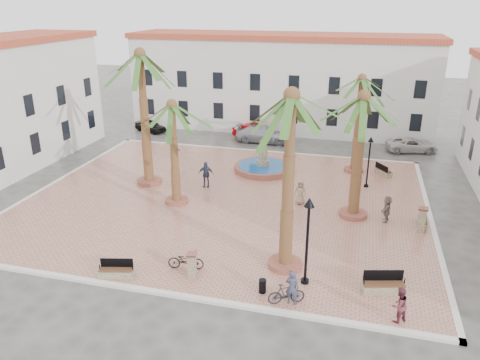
{
  "coord_description": "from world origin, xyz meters",
  "views": [
    {
      "loc": [
        8.33,
        -27.59,
        12.71
      ],
      "look_at": [
        1.0,
        0.0,
        1.6
      ],
      "focal_mm": 35.0,
      "sensor_mm": 36.0,
      "label": 1
    }
  ],
  "objects_px": {
    "bench_e": "(422,221)",
    "bollard_e": "(422,219)",
    "lamppost_e": "(369,153)",
    "bollard_se": "(192,265)",
    "bench_ne": "(383,172)",
    "pedestrian_fountain_b": "(206,174)",
    "pedestrian_east": "(387,209)",
    "lamppost_s": "(308,226)",
    "pedestrian_north": "(176,149)",
    "cyclist_b": "(399,305)",
    "bench_s": "(117,272)",
    "palm_sw": "(172,117)",
    "car_black": "(151,126)",
    "fountain": "(263,167)",
    "car_red": "(255,132)",
    "pedestrian_fountain_a": "(300,192)",
    "palm_s": "(291,117)",
    "bicycle_a": "(186,260)",
    "bench_se": "(383,287)",
    "bollard_n": "(263,150)",
    "litter_bin": "(262,286)",
    "palm_ne": "(361,89)",
    "bicycle_b": "(286,294)",
    "cyclist_a": "(292,287)",
    "car_white": "(412,145)",
    "car_silver": "(264,134)",
    "palm_e": "(363,112)"
  },
  "relations": [
    {
      "from": "palm_s",
      "to": "bicycle_b",
      "type": "relative_size",
      "value": 5.41
    },
    {
      "from": "bollard_n",
      "to": "car_black",
      "type": "distance_m",
      "value": 14.24
    },
    {
      "from": "bollard_n",
      "to": "car_black",
      "type": "height_order",
      "value": "bollard_n"
    },
    {
      "from": "palm_s",
      "to": "pedestrian_fountain_b",
      "type": "bearing_deg",
      "value": 128.61
    },
    {
      "from": "bench_ne",
      "to": "pedestrian_fountain_a",
      "type": "distance_m",
      "value": 8.89
    },
    {
      "from": "palm_e",
      "to": "car_black",
      "type": "distance_m",
      "value": 26.51
    },
    {
      "from": "bollard_n",
      "to": "bollard_e",
      "type": "relative_size",
      "value": 0.99
    },
    {
      "from": "palm_s",
      "to": "lamppost_e",
      "type": "distance_m",
      "value": 13.6
    },
    {
      "from": "fountain",
      "to": "car_red",
      "type": "xyz_separation_m",
      "value": [
        -2.72,
        8.84,
        0.25
      ]
    },
    {
      "from": "palm_s",
      "to": "car_red",
      "type": "xyz_separation_m",
      "value": [
        -6.75,
        22.23,
        -7.1
      ]
    },
    {
      "from": "bollard_e",
      "to": "pedestrian_fountain_a",
      "type": "distance_m",
      "value": 7.56
    },
    {
      "from": "bench_ne",
      "to": "bollard_e",
      "type": "distance_m",
      "value": 9.36
    },
    {
      "from": "car_silver",
      "to": "palm_s",
      "type": "bearing_deg",
      "value": -165.25
    },
    {
      "from": "cyclist_b",
      "to": "lamppost_e",
      "type": "bearing_deg",
      "value": -123.96
    },
    {
      "from": "car_black",
      "to": "bollard_se",
      "type": "bearing_deg",
      "value": -128.47
    },
    {
      "from": "lamppost_s",
      "to": "pedestrian_north",
      "type": "xyz_separation_m",
      "value": [
        -12.69,
        15.23,
        -2.03
      ]
    },
    {
      "from": "bollard_n",
      "to": "palm_s",
      "type": "bearing_deg",
      "value": -73.96
    },
    {
      "from": "bollard_e",
      "to": "cyclist_b",
      "type": "bearing_deg",
      "value": -100.8
    },
    {
      "from": "bollard_e",
      "to": "bicycle_b",
      "type": "relative_size",
      "value": 0.9
    },
    {
      "from": "fountain",
      "to": "pedestrian_fountain_a",
      "type": "height_order",
      "value": "fountain"
    },
    {
      "from": "pedestrian_north",
      "to": "bench_se",
      "type": "bearing_deg",
      "value": -131.86
    },
    {
      "from": "palm_ne",
      "to": "bench_se",
      "type": "bearing_deg",
      "value": -83.25
    },
    {
      "from": "lamppost_e",
      "to": "bollard_n",
      "type": "bearing_deg",
      "value": 152.92
    },
    {
      "from": "fountain",
      "to": "pedestrian_north",
      "type": "xyz_separation_m",
      "value": [
        -7.49,
        0.64,
        0.62
      ]
    },
    {
      "from": "bollard_e",
      "to": "palm_sw",
      "type": "bearing_deg",
      "value": 179.1
    },
    {
      "from": "bicycle_a",
      "to": "bollard_se",
      "type": "bearing_deg",
      "value": -147.56
    },
    {
      "from": "bollard_e",
      "to": "pedestrian_east",
      "type": "xyz_separation_m",
      "value": [
        -1.91,
        0.86,
        0.05
      ]
    },
    {
      "from": "car_black",
      "to": "car_red",
      "type": "distance_m",
      "value": 10.92
    },
    {
      "from": "bench_e",
      "to": "car_white",
      "type": "bearing_deg",
      "value": 1.5
    },
    {
      "from": "lamppost_s",
      "to": "lamppost_e",
      "type": "xyz_separation_m",
      "value": [
        2.64,
        13.2,
        -0.45
      ]
    },
    {
      "from": "fountain",
      "to": "bench_e",
      "type": "relative_size",
      "value": 2.75
    },
    {
      "from": "pedestrian_north",
      "to": "car_red",
      "type": "height_order",
      "value": "pedestrian_north"
    },
    {
      "from": "bollard_n",
      "to": "litter_bin",
      "type": "distance_m",
      "value": 19.27
    },
    {
      "from": "bench_se",
      "to": "pedestrian_fountain_b",
      "type": "distance_m",
      "value": 15.73
    },
    {
      "from": "palm_sw",
      "to": "bicycle_a",
      "type": "distance_m",
      "value": 9.77
    },
    {
      "from": "bicycle_b",
      "to": "pedestrian_east",
      "type": "distance_m",
      "value": 10.6
    },
    {
      "from": "palm_s",
      "to": "bicycle_a",
      "type": "distance_m",
      "value": 8.73
    },
    {
      "from": "bench_ne",
      "to": "pedestrian_fountain_b",
      "type": "height_order",
      "value": "pedestrian_fountain_b"
    },
    {
      "from": "lamppost_e",
      "to": "bollard_se",
      "type": "relative_size",
      "value": 2.86
    },
    {
      "from": "pedestrian_east",
      "to": "bench_e",
      "type": "bearing_deg",
      "value": 103.4
    },
    {
      "from": "pedestrian_fountain_a",
      "to": "car_white",
      "type": "xyz_separation_m",
      "value": [
        7.94,
        14.19,
        -0.35
      ]
    },
    {
      "from": "bicycle_a",
      "to": "pedestrian_fountain_a",
      "type": "height_order",
      "value": "pedestrian_fountain_a"
    },
    {
      "from": "cyclist_a",
      "to": "car_white",
      "type": "distance_m",
      "value": 25.88
    },
    {
      "from": "bench_s",
      "to": "palm_sw",
      "type": "bearing_deg",
      "value": 79.6
    },
    {
      "from": "palm_sw",
      "to": "car_red",
      "type": "xyz_separation_m",
      "value": [
        1.48,
        16.27,
        -5.16
      ]
    },
    {
      "from": "bench_s",
      "to": "bollard_se",
      "type": "height_order",
      "value": "bollard_se"
    },
    {
      "from": "bench_e",
      "to": "bollard_e",
      "type": "distance_m",
      "value": 1.1
    },
    {
      "from": "lamppost_s",
      "to": "bench_e",
      "type": "bearing_deg",
      "value": 53.02
    },
    {
      "from": "palm_ne",
      "to": "lamppost_e",
      "type": "distance_m",
      "value": 5.03
    },
    {
      "from": "pedestrian_fountain_b",
      "to": "car_red",
      "type": "relative_size",
      "value": 0.43
    }
  ]
}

